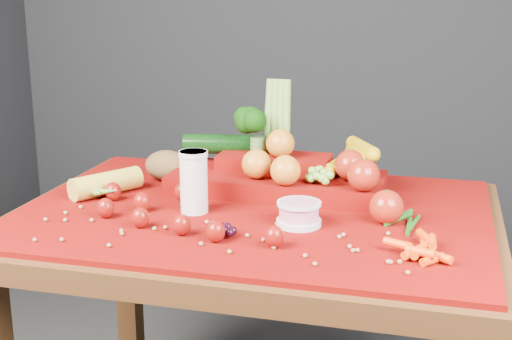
% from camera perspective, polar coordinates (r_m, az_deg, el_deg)
% --- Properties ---
extents(table, '(1.10, 0.80, 0.75)m').
position_cam_1_polar(table, '(1.67, -0.18, -6.66)').
color(table, '#3D200D').
rests_on(table, ground).
extents(red_cloth, '(1.05, 0.75, 0.01)m').
position_cam_1_polar(red_cloth, '(1.63, -0.18, -3.37)').
color(red_cloth, '#740403').
rests_on(red_cloth, table).
extents(milk_glass, '(0.07, 0.07, 0.14)m').
position_cam_1_polar(milk_glass, '(1.60, -5.00, -0.77)').
color(milk_glass, beige).
rests_on(milk_glass, red_cloth).
extents(yogurt_bowl, '(0.10, 0.10, 0.05)m').
position_cam_1_polar(yogurt_bowl, '(1.52, 3.45, -3.43)').
color(yogurt_bowl, silver).
rests_on(yogurt_bowl, red_cloth).
extents(strawberry_scatter, '(0.48, 0.28, 0.05)m').
position_cam_1_polar(strawberry_scatter, '(1.55, -7.15, -3.24)').
color(strawberry_scatter, '#7B1000').
rests_on(strawberry_scatter, red_cloth).
extents(dark_grape_cluster, '(0.06, 0.05, 0.03)m').
position_cam_1_polar(dark_grape_cluster, '(1.47, -2.74, -4.76)').
color(dark_grape_cluster, black).
rests_on(dark_grape_cluster, red_cloth).
extents(soybean_scatter, '(0.84, 0.24, 0.01)m').
position_cam_1_polar(soybean_scatter, '(1.45, -2.23, -5.40)').
color(soybean_scatter, olive).
rests_on(soybean_scatter, red_cloth).
extents(corn_ear, '(0.25, 0.27, 0.06)m').
position_cam_1_polar(corn_ear, '(1.74, -12.45, -1.54)').
color(corn_ear, gold).
rests_on(corn_ear, red_cloth).
extents(potato, '(0.12, 0.09, 0.08)m').
position_cam_1_polar(potato, '(1.86, -7.13, 0.36)').
color(potato, '#523A1F').
rests_on(potato, red_cloth).
extents(baby_carrot_pile, '(0.18, 0.18, 0.03)m').
position_cam_1_polar(baby_carrot_pile, '(1.41, 12.99, -5.91)').
color(baby_carrot_pile, '#EB4108').
rests_on(baby_carrot_pile, red_cloth).
extents(green_bean_pile, '(0.14, 0.12, 0.01)m').
position_cam_1_polar(green_bean_pile, '(1.57, 12.01, -4.04)').
color(green_bean_pile, '#1B5112').
rests_on(green_bean_pile, red_cloth).
extents(produce_mound, '(0.59, 0.36, 0.27)m').
position_cam_1_polar(produce_mound, '(1.75, 2.52, 0.09)').
color(produce_mound, '#740403').
rests_on(produce_mound, red_cloth).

